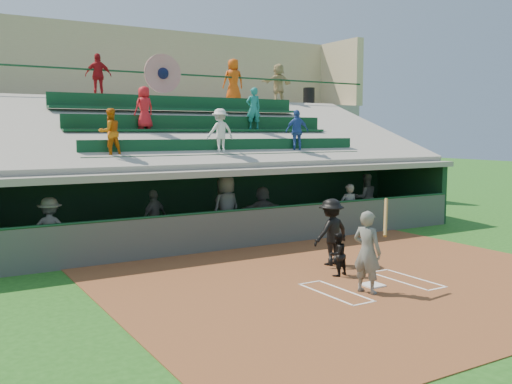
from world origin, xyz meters
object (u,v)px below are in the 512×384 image
home_plate (372,285)px  catcher (338,254)px  trash_bin (309,96)px  batter_at_plate (367,251)px

home_plate → catcher: bearing=95.9°
home_plate → trash_bin: 15.84m
home_plate → batter_at_plate: (-0.47, -0.34, 0.86)m
home_plate → trash_bin: trash_bin is taller
batter_at_plate → trash_bin: bearing=58.4°
catcher → home_plate: bearing=86.3°
home_plate → batter_at_plate: size_ratio=0.22×
batter_at_plate → trash_bin: size_ratio=2.41×
home_plate → trash_bin: (7.68, 12.92, 4.97)m
trash_bin → batter_at_plate: bearing=-121.6°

